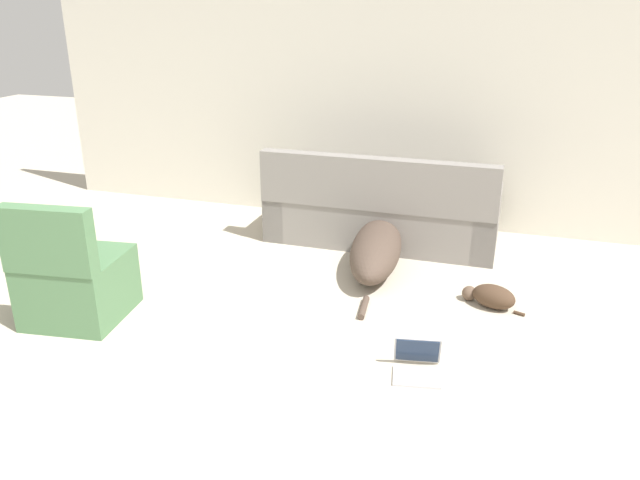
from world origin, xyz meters
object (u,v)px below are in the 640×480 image
(cat, at_px, (491,296))
(side_chair, at_px, (74,280))
(dog, at_px, (377,248))
(couch, at_px, (381,214))
(laptop_open, at_px, (417,361))

(cat, distance_m, side_chair, 2.99)
(dog, bearing_deg, side_chair, 123.74)
(couch, xyz_separation_m, dog, (0.09, -0.59, -0.10))
(couch, bearing_deg, laptop_open, 108.36)
(dog, height_order, side_chair, side_chair)
(cat, height_order, side_chair, side_chair)
(couch, relative_size, cat, 4.35)
(couch, distance_m, dog, 0.61)
(dog, distance_m, cat, 1.07)
(laptop_open, bearing_deg, side_chair, 171.16)
(couch, height_order, side_chair, side_chair)
(dog, relative_size, side_chair, 1.91)
(cat, bearing_deg, laptop_open, 90.00)
(dog, bearing_deg, couch, 2.86)
(couch, relative_size, side_chair, 2.32)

